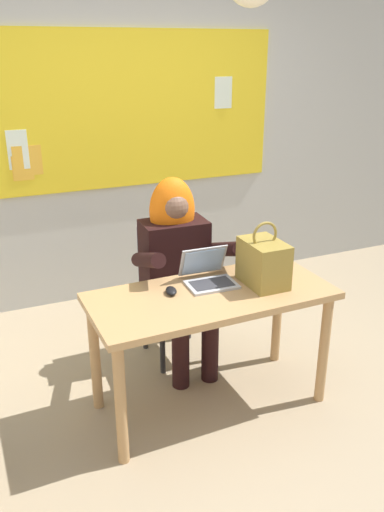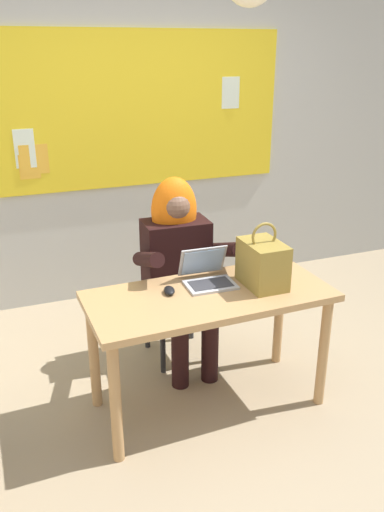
% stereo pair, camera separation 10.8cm
% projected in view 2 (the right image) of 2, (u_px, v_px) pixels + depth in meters
% --- Properties ---
extents(ground_plane, '(24.00, 24.00, 0.00)m').
position_uv_depth(ground_plane, '(228.00, 401.00, 3.24)').
color(ground_plane, tan).
extents(wall_back_bulletin, '(5.75, 1.96, 2.78)m').
position_uv_depth(wall_back_bulletin, '(138.00, 128.00, 4.27)').
color(wall_back_bulletin, '#B2B2AD').
rests_on(wall_back_bulletin, ground).
extents(desk_main, '(1.38, 0.64, 0.74)m').
position_uv_depth(desk_main, '(209.00, 310.00, 2.98)').
color(desk_main, tan).
rests_on(desk_main, ground).
extents(chair_at_desk, '(0.43, 0.43, 0.91)m').
position_uv_depth(chair_at_desk, '(173.00, 283.00, 3.62)').
color(chair_at_desk, '#2D3347').
rests_on(chair_at_desk, ground).
extents(person_costumed, '(0.61, 0.62, 1.26)m').
position_uv_depth(person_costumed, '(179.00, 259.00, 3.42)').
color(person_costumed, black).
rests_on(person_costumed, ground).
extents(laptop, '(0.29, 0.29, 0.20)m').
position_uv_depth(laptop, '(208.00, 275.00, 3.06)').
color(laptop, '#B7B7BC').
rests_on(laptop, desk_main).
extents(computer_mouse, '(0.08, 0.11, 0.03)m').
position_uv_depth(computer_mouse, '(169.00, 290.00, 2.94)').
color(computer_mouse, black).
rests_on(computer_mouse, desk_main).
extents(handbag, '(0.20, 0.30, 0.38)m').
position_uv_depth(handbag, '(263.00, 263.00, 3.00)').
color(handbag, olive).
rests_on(handbag, desk_main).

